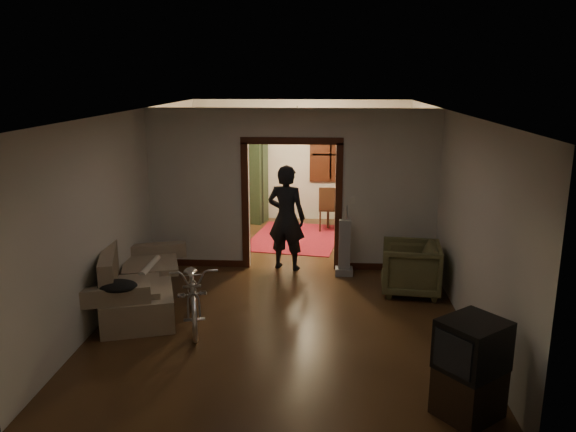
# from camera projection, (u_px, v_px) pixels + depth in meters

# --- Properties ---
(floor) EXTENTS (5.00, 8.50, 0.01)m
(floor) POSITION_uv_depth(u_px,v_px,m) (289.00, 282.00, 9.32)
(floor) COLOR #341F10
(floor) RESTS_ON ground
(ceiling) EXTENTS (5.00, 8.50, 0.01)m
(ceiling) POSITION_uv_depth(u_px,v_px,m) (289.00, 111.00, 8.64)
(ceiling) COLOR white
(ceiling) RESTS_ON floor
(wall_back) EXTENTS (5.00, 0.02, 2.80)m
(wall_back) POSITION_uv_depth(u_px,v_px,m) (301.00, 161.00, 13.10)
(wall_back) COLOR beige
(wall_back) RESTS_ON floor
(wall_left) EXTENTS (0.02, 8.50, 2.80)m
(wall_left) POSITION_uv_depth(u_px,v_px,m) (136.00, 197.00, 9.14)
(wall_left) COLOR beige
(wall_left) RESTS_ON floor
(wall_right) EXTENTS (0.02, 8.50, 2.80)m
(wall_right) POSITION_uv_depth(u_px,v_px,m) (448.00, 202.00, 8.83)
(wall_right) COLOR beige
(wall_right) RESTS_ON floor
(partition_wall) EXTENTS (5.00, 0.14, 2.80)m
(partition_wall) POSITION_uv_depth(u_px,v_px,m) (292.00, 190.00, 9.71)
(partition_wall) COLOR beige
(partition_wall) RESTS_ON floor
(door_casing) EXTENTS (1.74, 0.20, 2.32)m
(door_casing) POSITION_uv_depth(u_px,v_px,m) (292.00, 207.00, 9.78)
(door_casing) COLOR #34150B
(door_casing) RESTS_ON floor
(far_window) EXTENTS (0.98, 0.06, 1.28)m
(far_window) POSITION_uv_depth(u_px,v_px,m) (331.00, 155.00, 12.98)
(far_window) COLOR black
(far_window) RESTS_ON wall_back
(chandelier) EXTENTS (0.24, 0.24, 0.24)m
(chandelier) POSITION_uv_depth(u_px,v_px,m) (297.00, 126.00, 11.17)
(chandelier) COLOR #FFE0A5
(chandelier) RESTS_ON ceiling
(light_switch) EXTENTS (0.08, 0.01, 0.12)m
(light_switch) POSITION_uv_depth(u_px,v_px,m) (353.00, 200.00, 9.61)
(light_switch) COLOR silver
(light_switch) RESTS_ON partition_wall
(sofa) EXTENTS (1.54, 2.30, 0.97)m
(sofa) POSITION_uv_depth(u_px,v_px,m) (137.00, 276.00, 8.19)
(sofa) COLOR #71644B
(sofa) RESTS_ON floor
(rolled_paper) EXTENTS (0.10, 0.80, 0.10)m
(rolled_paper) POSITION_uv_depth(u_px,v_px,m) (150.00, 266.00, 8.47)
(rolled_paper) COLOR beige
(rolled_paper) RESTS_ON sofa
(jacket) EXTENTS (0.51, 0.39, 0.15)m
(jacket) POSITION_uv_depth(u_px,v_px,m) (117.00, 286.00, 7.26)
(jacket) COLOR black
(jacket) RESTS_ON sofa
(bicycle) EXTENTS (1.05, 1.87, 0.93)m
(bicycle) POSITION_uv_depth(u_px,v_px,m) (194.00, 291.00, 7.68)
(bicycle) COLOR silver
(bicycle) RESTS_ON floor
(armchair) EXTENTS (0.98, 0.95, 0.81)m
(armchair) POSITION_uv_depth(u_px,v_px,m) (410.00, 268.00, 8.76)
(armchair) COLOR brown
(armchair) RESTS_ON floor
(tv_stand) EXTENTS (0.77, 0.77, 0.52)m
(tv_stand) POSITION_uv_depth(u_px,v_px,m) (469.00, 392.00, 5.60)
(tv_stand) COLOR black
(tv_stand) RESTS_ON floor
(crt_tv) EXTENTS (0.80, 0.79, 0.51)m
(crt_tv) POSITION_uv_depth(u_px,v_px,m) (473.00, 345.00, 5.48)
(crt_tv) COLOR black
(crt_tv) RESTS_ON tv_stand
(vacuum) EXTENTS (0.35, 0.31, 0.97)m
(vacuum) POSITION_uv_depth(u_px,v_px,m) (344.00, 248.00, 9.53)
(vacuum) COLOR gray
(vacuum) RESTS_ON floor
(person) EXTENTS (0.77, 0.61, 1.85)m
(person) POSITION_uv_depth(u_px,v_px,m) (286.00, 218.00, 9.75)
(person) COLOR black
(person) RESTS_ON floor
(oriental_rug) EXTENTS (2.11, 2.57, 0.02)m
(oriental_rug) POSITION_uv_depth(u_px,v_px,m) (296.00, 237.00, 11.83)
(oriental_rug) COLOR maroon
(oriental_rug) RESTS_ON floor
(locker) EXTENTS (1.05, 0.76, 1.88)m
(locker) POSITION_uv_depth(u_px,v_px,m) (245.00, 182.00, 13.00)
(locker) COLOR #1F2E1B
(locker) RESTS_ON floor
(globe) EXTENTS (0.28, 0.28, 0.28)m
(globe) POSITION_uv_depth(u_px,v_px,m) (244.00, 138.00, 12.75)
(globe) COLOR #1E5972
(globe) RESTS_ON locker
(desk) EXTENTS (1.10, 0.75, 0.75)m
(desk) POSITION_uv_depth(u_px,v_px,m) (348.00, 210.00, 12.64)
(desk) COLOR black
(desk) RESTS_ON floor
(desk_chair) EXTENTS (0.54, 0.54, 0.99)m
(desk_chair) POSITION_uv_depth(u_px,v_px,m) (329.00, 208.00, 12.32)
(desk_chair) COLOR black
(desk_chair) RESTS_ON floor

